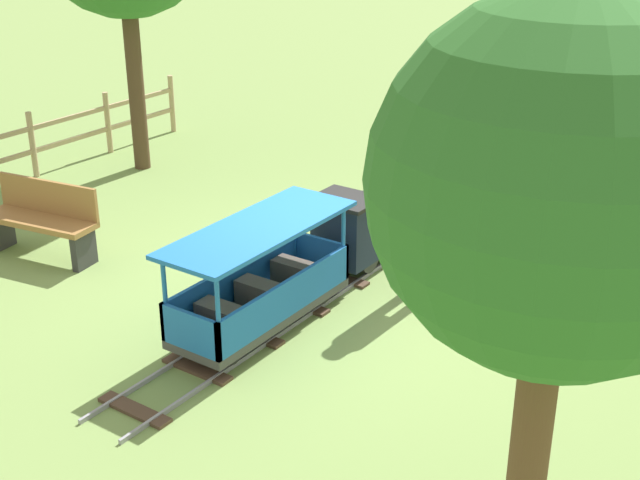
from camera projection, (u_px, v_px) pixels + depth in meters
The scene contains 7 objects.
ground_plane at pixel (318, 292), 8.50m from camera, with size 60.00×60.00×0.00m, color #75934C.
track at pixel (319, 290), 8.50m from camera, with size 0.67×5.70×0.04m.
locomotive at pixel (366, 219), 8.97m from camera, with size 0.63×1.45×1.01m.
passenger_car at pixel (261, 287), 7.66m from camera, with size 0.73×2.00×0.97m.
conductor_person at pixel (422, 204), 8.06m from camera, with size 0.30×0.30×1.62m.
park_bench at pixel (42, 220), 9.14m from camera, with size 1.35×0.60×0.82m.
oak_tree_far at pixel (561, 190), 3.74m from camera, with size 1.74×1.74×3.45m.
Camera 1 is at (4.34, -6.24, 3.84)m, focal length 48.15 mm.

